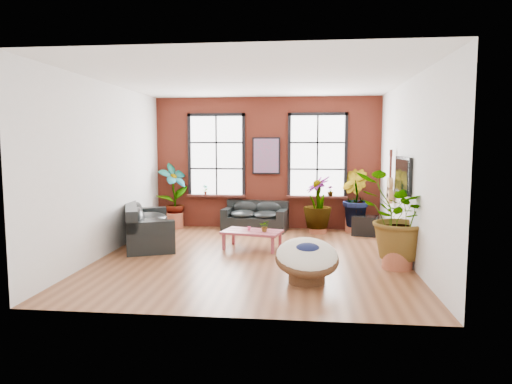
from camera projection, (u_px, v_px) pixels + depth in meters
room at (254, 170)px, 9.14m from camera, size 6.04×6.54×3.54m
sofa_back at (255, 217)px, 11.98m from camera, size 1.75×1.02×0.76m
sofa_left at (146, 226)px, 10.30m from camera, size 1.77×2.52×0.92m
coffee_table at (252, 233)px, 9.84m from camera, size 1.36×0.96×0.48m
papasan_chair at (307, 259)px, 7.43m from camera, size 1.16×1.18×0.78m
poster at (266, 156)px, 12.12m from camera, size 0.74×0.06×0.98m
tv_wall_unit at (399, 179)px, 9.30m from camera, size 0.13×1.86×1.20m
media_box at (365, 226)px, 11.33m from camera, size 0.70×0.63×0.49m
pot_back_left at (173, 220)px, 12.34m from camera, size 0.66×0.66×0.41m
pot_back_right at (355, 225)px, 11.79m from camera, size 0.64×0.64×0.36m
pot_right_wall at (397, 258)px, 8.30m from camera, size 0.65×0.65×0.40m
pot_mid at (318, 227)px, 11.62m from camera, size 0.57×0.57×0.33m
floor_plant_back_left at (174, 193)px, 12.27m from camera, size 1.00×1.01×1.61m
floor_plant_back_right at (354, 198)px, 11.73m from camera, size 0.93×1.01×1.47m
floor_plant_right_wall at (398, 216)px, 8.24m from camera, size 1.90×1.85×1.60m
floor_plant_mid at (318, 202)px, 11.53m from camera, size 0.94×0.94×1.31m
table_plant at (265, 226)px, 9.72m from camera, size 0.22×0.20×0.24m
sill_plant_left at (205, 190)px, 12.33m from camera, size 0.17×0.17×0.27m
sill_plant_right at (330, 191)px, 11.98m from camera, size 0.19×0.19×0.27m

